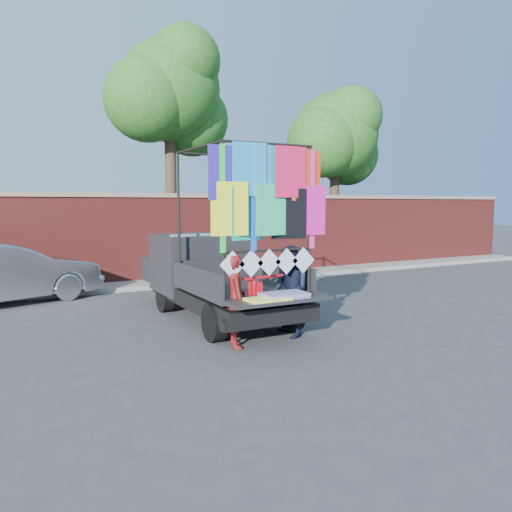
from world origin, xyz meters
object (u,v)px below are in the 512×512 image
woman (235,300)px  man (289,292)px  sedan (1,274)px  pickup_truck (208,274)px

woman → man: size_ratio=0.96×
man → woman: bearing=-73.5°
woman → man: bearing=-70.1°
sedan → man: 7.00m
pickup_truck → woman: size_ratio=3.43×
pickup_truck → sedan: (-3.81, 3.12, -0.11)m
sedan → man: size_ratio=2.74×
pickup_truck → sedan: 4.93m
pickup_truck → man: size_ratio=3.28×
pickup_truck → sedan: bearing=140.7°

